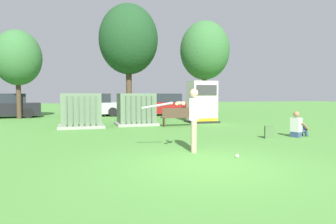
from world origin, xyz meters
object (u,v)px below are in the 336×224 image
(batter, at_px, (192,116))
(sports_ball, at_px, (237,156))
(seated_spectator, at_px, (298,127))
(transformer_mid_west, at_px, (136,110))
(generator_enclosure, at_px, (202,102))
(parked_car_right_of_center, at_px, (164,105))
(transformer_west, at_px, (81,111))
(backpack, at_px, (269,133))
(parked_car_left_of_center, at_px, (92,106))
(parked_car_leftmost, at_px, (7,106))
(park_bench, at_px, (179,116))

(batter, xyz_separation_m, sports_ball, (0.75, -1.19, -0.93))
(seated_spectator, bearing_deg, transformer_mid_west, 129.10)
(transformer_mid_west, xyz_separation_m, seated_spectator, (4.89, -6.02, -0.41))
(generator_enclosure, relative_size, parked_car_right_of_center, 0.53)
(transformer_west, bearing_deg, backpack, -41.72)
(batter, relative_size, sports_ball, 19.33)
(transformer_mid_west, bearing_deg, sports_ball, -84.32)
(sports_ball, bearing_deg, batter, 122.05)
(backpack, bearing_deg, parked_car_left_of_center, 112.89)
(generator_enclosure, bearing_deg, sports_ball, -108.15)
(sports_ball, bearing_deg, transformer_west, 113.45)
(parked_car_leftmost, bearing_deg, parked_car_left_of_center, -3.21)
(generator_enclosure, bearing_deg, parked_car_left_of_center, 130.12)
(backpack, bearing_deg, batter, -158.55)
(seated_spectator, relative_size, backpack, 2.19)
(generator_enclosure, height_order, parked_car_leftmost, generator_enclosure)
(park_bench, distance_m, sports_ball, 7.40)
(seated_spectator, bearing_deg, sports_ball, -147.21)
(transformer_west, relative_size, parked_car_left_of_center, 0.48)
(transformer_west, relative_size, batter, 1.21)
(batter, relative_size, backpack, 3.95)
(sports_ball, bearing_deg, parked_car_left_of_center, 99.76)
(generator_enclosure, bearing_deg, park_bench, -140.04)
(generator_enclosure, xyz_separation_m, sports_ball, (-2.91, -8.88, -1.09))
(sports_ball, xyz_separation_m, parked_car_left_of_center, (-2.67, 15.50, 0.71))
(park_bench, height_order, seated_spectator, seated_spectator)
(parked_car_leftmost, bearing_deg, parked_car_right_of_center, -3.90)
(parked_car_left_of_center, bearing_deg, transformer_mid_west, -75.27)
(parked_car_leftmost, xyz_separation_m, parked_car_right_of_center, (10.70, -0.73, 0.00))
(generator_enclosure, relative_size, batter, 1.32)
(parked_car_left_of_center, bearing_deg, park_bench, -65.68)
(seated_spectator, bearing_deg, parked_car_leftmost, 132.81)
(backpack, distance_m, parked_car_leftmost, 17.21)
(generator_enclosure, distance_m, park_bench, 2.52)
(sports_ball, xyz_separation_m, parked_car_right_of_center, (2.50, 15.08, 0.71))
(transformer_mid_west, xyz_separation_m, parked_car_right_of_center, (3.36, 6.46, -0.04))
(backpack, height_order, parked_car_left_of_center, parked_car_left_of_center)
(transformer_west, distance_m, parked_car_right_of_center, 9.14)
(generator_enclosure, relative_size, park_bench, 1.27)
(parked_car_right_of_center, bearing_deg, parked_car_leftmost, 176.10)
(transformer_mid_west, bearing_deg, parked_car_leftmost, 135.60)
(batter, distance_m, seated_spectator, 5.02)
(parked_car_leftmost, bearing_deg, seated_spectator, -47.19)
(park_bench, bearing_deg, parked_car_right_of_center, 79.33)
(backpack, xyz_separation_m, parked_car_right_of_center, (-0.29, 12.50, 0.54))
(transformer_mid_west, bearing_deg, transformer_west, -172.54)
(sports_ball, distance_m, parked_car_right_of_center, 15.30)
(transformer_mid_west, height_order, parked_car_left_of_center, same)
(sports_ball, bearing_deg, parked_car_right_of_center, 80.59)
(parked_car_right_of_center, bearing_deg, transformer_mid_west, -117.46)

